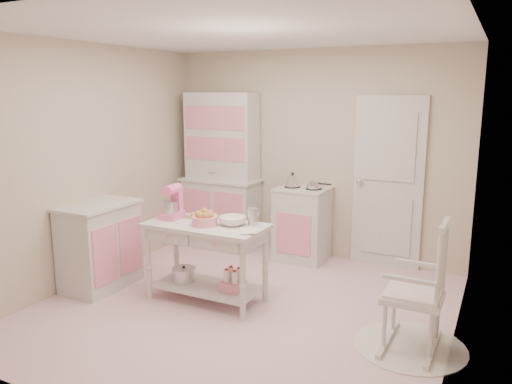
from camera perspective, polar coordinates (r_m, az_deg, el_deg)
room_shell at (r=4.59m, az=-1.57°, el=6.00°), size 3.84×3.84×2.62m
door at (r=6.11m, az=14.85°, el=1.02°), size 0.82×0.05×2.04m
hutch at (r=6.70m, az=-4.05°, el=2.44°), size 1.06×0.50×2.08m
stove at (r=6.25m, az=5.30°, el=-3.66°), size 0.62×0.57×0.92m
base_cabinet at (r=5.62m, az=-17.39°, el=-5.88°), size 0.54×0.84×0.92m
lace_rug at (r=4.51m, az=17.15°, el=-16.48°), size 0.92×0.92×0.01m
rocking_chair at (r=4.29m, az=17.58°, el=-10.03°), size 0.49×0.73×1.10m
work_table at (r=5.07m, az=-5.67°, el=-8.01°), size 1.20×0.60×0.80m
stand_mixer at (r=5.16m, az=-9.62°, el=-1.18°), size 0.22×0.30×0.34m
cookie_tray at (r=5.17m, az=-6.10°, el=-2.89°), size 0.34×0.24×0.02m
bread_basket at (r=4.89m, az=-5.89°, el=-3.29°), size 0.25×0.25×0.09m
mixing_bowl at (r=4.88m, az=-2.68°, el=-3.31°), size 0.27×0.27×0.08m
metal_pitcher at (r=4.85m, az=-0.37°, el=-2.85°), size 0.10×0.10×0.17m
recipe_book at (r=4.63m, az=-1.84°, el=-4.53°), size 0.23×0.25×0.02m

